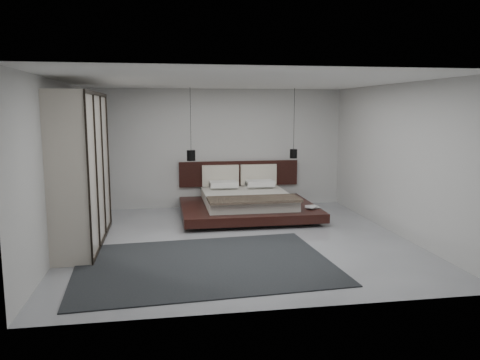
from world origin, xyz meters
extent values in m
plane|color=#989BA0|center=(0.00, 0.00, 0.00)|extent=(6.00, 6.00, 0.00)
plane|color=white|center=(0.00, 0.00, 2.80)|extent=(6.00, 6.00, 0.00)
plane|color=#BCBCB9|center=(0.00, 3.00, 1.40)|extent=(6.00, 0.00, 6.00)
plane|color=#BCBCB9|center=(0.00, -3.00, 1.40)|extent=(6.00, 0.00, 6.00)
plane|color=#BCBCB9|center=(-3.00, 0.00, 1.40)|extent=(0.00, 6.00, 6.00)
plane|color=#BCBCB9|center=(3.00, 0.00, 1.40)|extent=(0.00, 6.00, 6.00)
cube|color=black|center=(-2.95, 2.45, 1.30)|extent=(0.05, 0.90, 2.60)
cube|color=black|center=(0.49, 1.75, 0.04)|extent=(2.26, 1.85, 0.08)
cube|color=black|center=(0.49, 1.75, 0.17)|extent=(2.87, 2.36, 0.18)
cube|color=beige|center=(0.49, 1.88, 0.38)|extent=(1.85, 2.05, 0.23)
cube|color=black|center=(0.49, 1.08, 0.52)|extent=(1.87, 0.72, 0.05)
cube|color=white|center=(0.06, 2.67, 0.55)|extent=(0.64, 0.41, 0.12)
cube|color=white|center=(0.93, 2.67, 0.55)|extent=(0.64, 0.41, 0.12)
cube|color=white|center=(0.06, 2.53, 0.61)|extent=(0.64, 0.41, 0.12)
cube|color=white|center=(0.93, 2.53, 0.61)|extent=(0.64, 0.41, 0.12)
cube|color=black|center=(0.49, 2.96, 0.79)|extent=(2.87, 0.08, 0.60)
cube|color=beige|center=(0.03, 2.87, 0.76)|extent=(0.87, 0.10, 0.50)
cube|color=beige|center=(0.96, 2.87, 0.76)|extent=(0.87, 0.10, 0.50)
imported|color=#99724C|center=(1.67, 1.24, 0.28)|extent=(0.26, 0.33, 0.03)
imported|color=#99724C|center=(1.65, 1.21, 0.31)|extent=(0.32, 0.32, 0.02)
cylinder|color=black|center=(-0.69, 2.37, 2.11)|extent=(0.01, 0.01, 1.38)
cylinder|color=black|center=(-0.69, 2.37, 1.30)|extent=(0.19, 0.19, 0.24)
cylinder|color=#FFE0B2|center=(-0.69, 2.37, 1.20)|extent=(0.14, 0.14, 0.01)
cylinder|color=black|center=(1.67, 2.37, 2.11)|extent=(0.01, 0.01, 1.39)
cylinder|color=black|center=(1.67, 2.37, 1.31)|extent=(0.17, 0.17, 0.21)
cylinder|color=#FFE0B2|center=(1.67, 2.37, 1.22)|extent=(0.13, 0.13, 0.01)
cube|color=beige|center=(-2.70, 0.27, 1.31)|extent=(0.60, 2.62, 2.62)
cube|color=black|center=(-2.39, 0.27, 2.59)|extent=(0.03, 2.62, 0.06)
cube|color=black|center=(-2.39, 0.27, 0.03)|extent=(0.03, 2.62, 0.06)
cube|color=black|center=(-2.39, -1.04, 1.31)|extent=(0.03, 0.05, 2.62)
cube|color=black|center=(-2.39, -0.17, 1.31)|extent=(0.03, 0.05, 2.62)
cube|color=black|center=(-2.39, 0.70, 1.31)|extent=(0.03, 0.05, 2.62)
cube|color=black|center=(-2.39, 1.57, 1.31)|extent=(0.03, 0.05, 2.62)
cube|color=black|center=(-0.72, -1.25, 0.01)|extent=(3.97, 2.94, 0.02)
camera|label=1|loc=(-1.31, -8.05, 2.34)|focal=35.00mm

